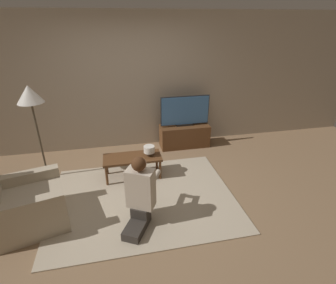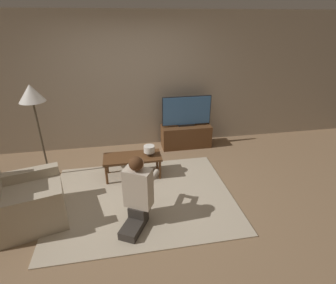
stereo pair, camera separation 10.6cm
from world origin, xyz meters
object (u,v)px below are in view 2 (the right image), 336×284
Objects in this scene: tv at (187,111)px; floor_lamp at (32,100)px; table_lamp at (149,150)px; coffee_table at (133,159)px; armchair at (24,203)px; person_kneeling at (138,192)px.

floor_lamp is at bearing -164.87° from tv.
tv is at bearing 48.89° from table_lamp.
coffee_table is at bearing -139.28° from tv.
floor_lamp is 1.93m from table_lamp.
floor_lamp is 1.51× the size of armchair.
person_kneeling is 1.14m from table_lamp.
armchair reaches higher than coffee_table.
armchair is at bearing -154.08° from table_lamp.
person_kneeling is (1.43, -1.42, -0.86)m from floor_lamp.
armchair is at bearing -90.82° from floor_lamp.
armchair is at bearing 17.80° from person_kneeling.
person_kneeling is (0.01, -1.12, 0.13)m from coffee_table.
tv is 0.95× the size of armchair.
coffee_table is at bearing -61.05° from person_kneeling.
coffee_table is at bearing -73.96° from armchair.
floor_lamp is 1.63× the size of person_kneeling.
armchair is (-2.60, -1.84, -0.47)m from tv.
floor_lamp is at bearing 169.81° from table_lamp.
armchair is (-0.02, -1.14, -1.04)m from floor_lamp.
floor_lamp is at bearing 168.18° from coffee_table.
person_kneeling is at bearing -118.50° from tv.
table_lamp is (1.70, -0.31, -0.84)m from floor_lamp.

